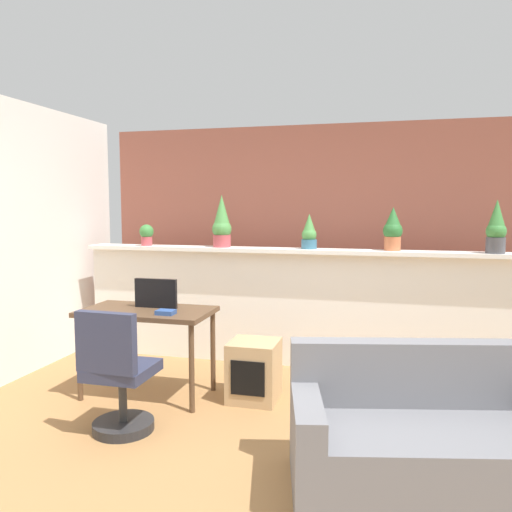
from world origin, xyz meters
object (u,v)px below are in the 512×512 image
potted_plant_0 (147,234)px  book_on_desk (166,312)px  side_cube_shelf (254,371)px  couch (428,441)px  potted_plant_2 (309,233)px  office_chair (118,381)px  potted_plant_4 (496,228)px  potted_plant_1 (222,223)px  tv_monitor (156,293)px  potted_plant_3 (393,229)px  desk (147,319)px

potted_plant_0 → book_on_desk: size_ratio=1.57×
side_cube_shelf → couch: 1.68m
potted_plant_2 → office_chair: (-1.07, -1.89, -0.96)m
potted_plant_4 → office_chair: (-2.76, -1.83, -1.03)m
office_chair → side_cube_shelf: (0.77, 0.86, -0.14)m
office_chair → potted_plant_4: bearing=33.5°
potted_plant_1 → side_cube_shelf: size_ratio=1.08×
tv_monitor → side_cube_shelf: tv_monitor is taller
potted_plant_0 → potted_plant_2: (1.75, 0.04, 0.03)m
book_on_desk → office_chair: bearing=-100.1°
potted_plant_0 → office_chair: potted_plant_0 is taller
potted_plant_4 → office_chair: potted_plant_4 is taller
potted_plant_3 → side_cube_shelf: bearing=-136.7°
desk → side_cube_shelf: bearing=7.8°
couch → potted_plant_2: bearing=116.1°
book_on_desk → couch: (1.98, -0.78, -0.49)m
desk → side_cube_shelf: size_ratio=2.20×
potted_plant_4 → desk: bearing=-159.4°
potted_plant_3 → desk: (-2.00, -1.16, -0.73)m
book_on_desk → side_cube_shelf: bearing=22.4°
potted_plant_4 → side_cube_shelf: potted_plant_4 is taller
potted_plant_4 → office_chair: bearing=-146.5°
potted_plant_4 → office_chair: 3.47m
tv_monitor → couch: (2.17, -1.00, -0.59)m
office_chair → side_cube_shelf: 1.16m
potted_plant_1 → office_chair: (-0.16, -1.87, -1.05)m
potted_plant_2 → tv_monitor: bearing=-137.3°
tv_monitor → side_cube_shelf: (0.86, 0.04, -0.63)m
potted_plant_3 → office_chair: bearing=-134.5°
potted_plant_0 → tv_monitor: (0.60, -1.03, -0.44)m
tv_monitor → couch: 2.46m
potted_plant_2 → couch: bearing=-63.9°
potted_plant_3 → potted_plant_4: (0.90, -0.07, 0.02)m
desk → tv_monitor: bearing=59.7°
potted_plant_0 → potted_plant_1: bearing=1.4°
desk → side_cube_shelf: desk is taller
potted_plant_2 → potted_plant_3: (0.80, 0.01, 0.05)m
potted_plant_4 → book_on_desk: (-2.66, -1.24, -0.65)m
potted_plant_1 → potted_plant_3: (1.71, 0.03, -0.04)m
potted_plant_1 → potted_plant_3: 1.71m
potted_plant_1 → desk: 1.40m
tv_monitor → side_cube_shelf: 1.06m
potted_plant_1 → potted_plant_3: potted_plant_1 is taller
potted_plant_0 → potted_plant_3: potted_plant_3 is taller
potted_plant_1 → potted_plant_2: size_ratio=1.54×
potted_plant_0 → potted_plant_2: bearing=1.2°
potted_plant_2 → desk: bearing=-136.3°
side_cube_shelf → potted_plant_1: bearing=121.2°
potted_plant_2 → book_on_desk: size_ratio=2.41×
potted_plant_1 → couch: 3.05m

